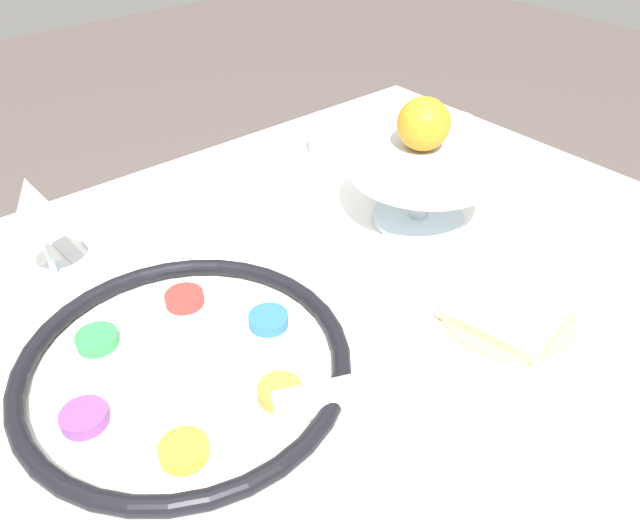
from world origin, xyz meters
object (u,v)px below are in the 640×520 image
at_px(seder_plate, 184,366).
at_px(cup_near, 332,138).
at_px(bread_plate, 508,311).
at_px(wine_glass, 34,209).
at_px(orange_fruit, 424,124).
at_px(fruit_stand, 423,169).
at_px(napkin_roll, 352,393).
at_px(cup_far, 451,138).

xyz_separation_m(seder_plate, cup_near, (0.45, 0.29, 0.02)).
distance_m(seder_plate, bread_plate, 0.38).
height_order(seder_plate, bread_plate, seder_plate).
bearing_deg(wine_glass, orange_fruit, -22.35).
relative_size(wine_glass, cup_near, 1.90).
bearing_deg(fruit_stand, cup_near, 81.85).
xyz_separation_m(seder_plate, fruit_stand, (0.42, 0.05, 0.07)).
xyz_separation_m(wine_glass, orange_fruit, (0.47, -0.19, 0.04)).
height_order(bread_plate, cup_near, cup_near).
height_order(wine_glass, cup_near, wine_glass).
bearing_deg(cup_near, napkin_roll, -128.48).
xyz_separation_m(fruit_stand, cup_near, (0.03, 0.23, -0.05)).
bearing_deg(cup_far, fruit_stand, -151.26).
bearing_deg(cup_near, orange_fruit, -97.15).
bearing_deg(fruit_stand, wine_glass, 156.11).
distance_m(orange_fruit, cup_near, 0.25).
bearing_deg(bread_plate, seder_plate, 154.68).
xyz_separation_m(seder_plate, wine_glass, (-0.04, 0.26, 0.09)).
height_order(wine_glass, napkin_roll, wine_glass).
distance_m(wine_glass, bread_plate, 0.58).
relative_size(cup_near, cup_far, 1.00).
distance_m(fruit_stand, orange_fruit, 0.06).
relative_size(orange_fruit, cup_near, 0.95).
bearing_deg(wine_glass, fruit_stand, -23.89).
relative_size(fruit_stand, cup_near, 2.70).
bearing_deg(cup_near, wine_glass, -176.64).
bearing_deg(orange_fruit, seder_plate, -171.10).
relative_size(orange_fruit, cup_far, 0.95).
distance_m(fruit_stand, bread_plate, 0.24).
height_order(wine_glass, orange_fruit, orange_fruit).
height_order(seder_plate, fruit_stand, fruit_stand).
xyz_separation_m(bread_plate, napkin_roll, (-0.23, 0.02, 0.01)).
xyz_separation_m(wine_glass, fruit_stand, (0.46, -0.20, -0.02)).
relative_size(seder_plate, wine_glass, 2.43).
bearing_deg(napkin_roll, cup_near, 51.52).
bearing_deg(wine_glass, seder_plate, -80.65).
relative_size(wine_glass, bread_plate, 0.91).
xyz_separation_m(wine_glass, bread_plate, (0.38, -0.42, -0.10)).
relative_size(fruit_stand, napkin_roll, 1.27).
height_order(orange_fruit, cup_near, orange_fruit).
height_order(fruit_stand, cup_near, fruit_stand).
height_order(bread_plate, cup_far, cup_far).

